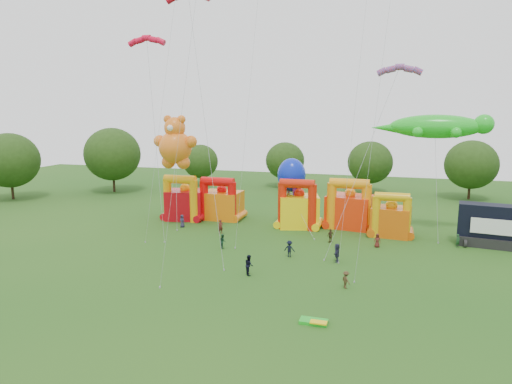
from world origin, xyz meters
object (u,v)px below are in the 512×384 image
(bouncy_castle_2, at_px, (299,209))
(gecko_kite, at_px, (436,144))
(spectator_0, at_px, (182,221))
(teddy_bear_kite, at_px, (175,152))
(octopus_kite, at_px, (298,202))
(spectator_4, at_px, (330,236))
(stage_trailer, at_px, (493,226))
(bouncy_castle_0, at_px, (184,202))

(bouncy_castle_2, bearing_deg, gecko_kite, 5.81)
(bouncy_castle_2, distance_m, spectator_0, 15.38)
(teddy_bear_kite, distance_m, octopus_kite, 17.00)
(gecko_kite, xyz_separation_m, spectator_4, (-11.42, -7.58, -10.27))
(teddy_bear_kite, distance_m, spectator_0, 9.09)
(bouncy_castle_2, xyz_separation_m, spectator_4, (4.94, -5.92, -1.68))
(stage_trailer, bearing_deg, bouncy_castle_2, 174.31)
(bouncy_castle_0, distance_m, teddy_bear_kite, 8.66)
(bouncy_castle_0, height_order, stage_trailer, bouncy_castle_0)
(octopus_kite, bearing_deg, spectator_4, -46.75)
(teddy_bear_kite, bearing_deg, octopus_kite, 13.34)
(octopus_kite, distance_m, spectator_4, 7.66)
(bouncy_castle_0, xyz_separation_m, gecko_kite, (32.65, 1.74, 8.64))
(bouncy_castle_0, bearing_deg, stage_trailer, -3.20)
(octopus_kite, distance_m, spectator_0, 15.38)
(stage_trailer, distance_m, spectator_4, 18.11)
(gecko_kite, bearing_deg, stage_trailer, -32.10)
(bouncy_castle_0, height_order, bouncy_castle_2, bouncy_castle_2)
(stage_trailer, bearing_deg, octopus_kite, 176.10)
(bouncy_castle_2, height_order, gecko_kite, gecko_kite)
(teddy_bear_kite, distance_m, gecko_kite, 32.25)
(spectator_0, bearing_deg, gecko_kite, 27.36)
(octopus_kite, bearing_deg, gecko_kite, 8.29)
(bouncy_castle_2, xyz_separation_m, spectator_0, (-14.66, -4.34, -1.65))
(bouncy_castle_0, relative_size, teddy_bear_kite, 0.44)
(teddy_bear_kite, bearing_deg, spectator_0, 0.92)
(bouncy_castle_0, height_order, spectator_4, bouncy_castle_0)
(octopus_kite, xyz_separation_m, spectator_0, (-14.70, -3.63, -2.73))
(bouncy_castle_2, distance_m, gecko_kite, 18.56)
(spectator_4, bearing_deg, bouncy_castle_2, -99.86)
(stage_trailer, bearing_deg, gecko_kite, 147.90)
(stage_trailer, relative_size, octopus_kite, 0.85)
(bouncy_castle_2, xyz_separation_m, octopus_kite, (0.04, -0.71, 1.08))
(bouncy_castle_0, height_order, teddy_bear_kite, teddy_bear_kite)
(octopus_kite, bearing_deg, stage_trailer, -3.90)
(teddy_bear_kite, xyz_separation_m, spectator_4, (20.24, -1.57, -9.09))
(bouncy_castle_2, height_order, teddy_bear_kite, teddy_bear_kite)
(teddy_bear_kite, xyz_separation_m, octopus_kite, (15.35, 3.64, -6.34))
(bouncy_castle_2, bearing_deg, bouncy_castle_0, -179.73)
(gecko_kite, xyz_separation_m, octopus_kite, (-16.32, -2.38, -7.52))
(teddy_bear_kite, relative_size, spectator_4, 8.92)
(teddy_bear_kite, relative_size, gecko_kite, 0.99)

